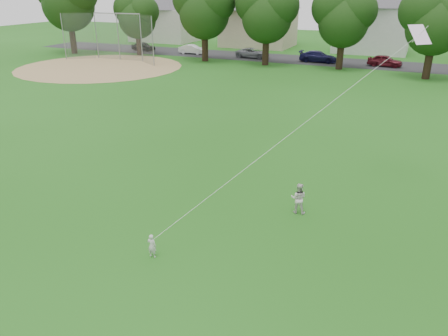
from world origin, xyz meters
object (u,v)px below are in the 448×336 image
at_px(toddler, 152,246).
at_px(kite, 300,127).
at_px(baseball_backstop, 115,37).
at_px(older_boy, 298,198).

bearing_deg(toddler, kite, -128.16).
distance_m(toddler, baseball_backstop, 42.62).
bearing_deg(kite, older_boy, 27.87).
relative_size(toddler, baseball_backstop, 0.07).
bearing_deg(older_boy, toddler, 46.11).
distance_m(toddler, kite, 6.80).
height_order(toddler, kite, kite).
bearing_deg(baseball_backstop, kite, -43.98).
relative_size(toddler, older_boy, 0.68).
relative_size(older_boy, kite, 0.09).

